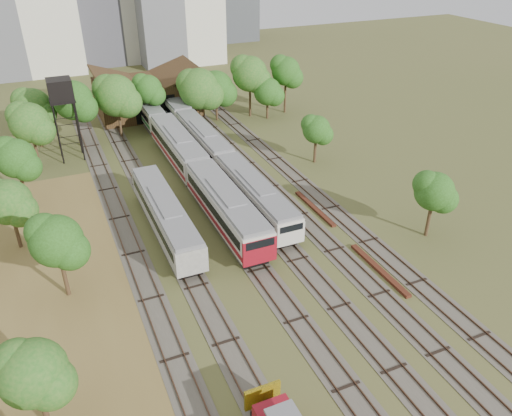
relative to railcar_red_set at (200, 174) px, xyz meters
name	(u,v)px	position (x,y,z in m)	size (l,w,h in m)	color
ground	(339,339)	(2.00, -27.46, -2.17)	(240.00, 240.00, 0.00)	#475123
dry_grass_patch	(81,339)	(-16.00, -19.46, -2.15)	(14.00, 60.00, 0.04)	brown
tracks	(218,198)	(1.33, -2.46, -2.12)	(24.60, 80.00, 0.19)	#4C473D
railcar_red_set	(200,174)	(0.00, 0.00, 0.00)	(3.31, 34.57, 4.10)	black
railcar_green_set	(204,140)	(4.00, 10.47, -0.25)	(2.94, 52.08, 3.63)	black
railcar_rear	(147,109)	(0.00, 27.25, -0.35)	(2.78, 16.08, 3.43)	black
old_grey_coach	(166,215)	(-6.00, -7.32, -0.17)	(2.96, 18.00, 3.66)	black
water_tower	(61,92)	(-12.74, 16.09, 6.88)	(3.10, 3.10, 10.74)	black
rail_pile_near	(379,269)	(10.00, -21.53, -2.03)	(0.56, 8.43, 0.28)	#502417
rail_pile_far	(315,208)	(10.20, -9.30, -2.03)	(0.51, 8.21, 0.27)	#502417
maintenance_shed	(147,95)	(1.00, 30.52, 0.75)	(16.45, 11.55, 7.58)	#382414
tree_band_left	(28,227)	(-18.28, -10.63, 3.44)	(7.85, 54.04, 8.74)	#382616
tree_band_far	(169,89)	(2.62, 21.78, 3.92)	(43.18, 8.70, 9.73)	#382616
tree_band_right	(316,123)	(17.58, 3.89, 2.47)	(5.50, 42.51, 6.97)	#382616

